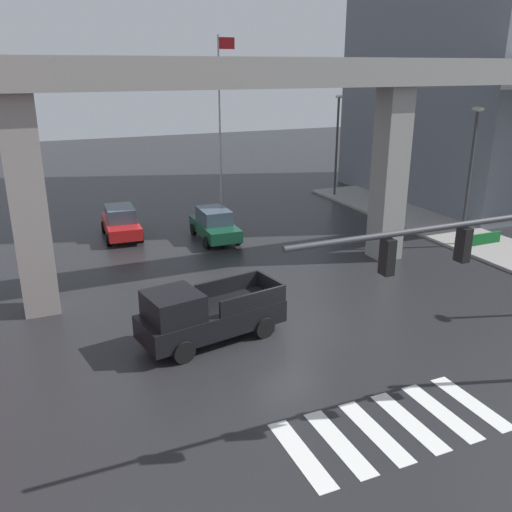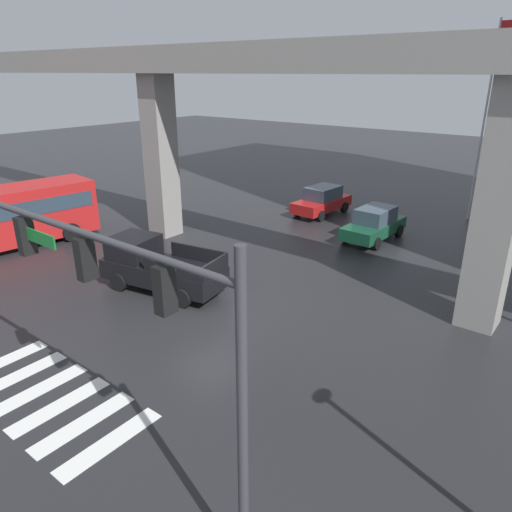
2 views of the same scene
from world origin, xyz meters
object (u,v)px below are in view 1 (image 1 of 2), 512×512
object	(u,v)px
sedan_dark_green	(215,224)
flagpole	(221,112)
street_lamp_mid_block	(471,161)
pickup_truck	(204,315)
street_lamp_far_north	(337,134)
sedan_red	(121,222)

from	to	relation	value
sedan_dark_green	flagpole	bearing A→B (deg)	66.46
street_lamp_mid_block	flagpole	size ratio (longest dim) A/B	0.66
pickup_truck	flagpole	xyz separation A→B (m)	(7.32, 18.09, 5.32)
pickup_truck	flagpole	size ratio (longest dim) A/B	0.49
sedan_dark_green	flagpole	world-z (taller)	flagpole
pickup_truck	street_lamp_far_north	bearing A→B (deg)	47.88
street_lamp_mid_block	flagpole	distance (m)	16.02
sedan_red	street_lamp_mid_block	size ratio (longest dim) A/B	0.61
street_lamp_mid_block	flagpole	xyz separation A→B (m)	(-8.64, 13.38, 1.75)
sedan_dark_green	street_lamp_far_north	xyz separation A→B (m)	(11.67, 6.51, 3.70)
sedan_dark_green	street_lamp_far_north	size ratio (longest dim) A/B	0.60
street_lamp_mid_block	street_lamp_far_north	size ratio (longest dim) A/B	1.00
pickup_truck	sedan_dark_green	xyz separation A→B (m)	(4.30, 11.15, -0.14)
pickup_truck	street_lamp_far_north	world-z (taller)	street_lamp_far_north
street_lamp_far_north	sedan_red	bearing A→B (deg)	-166.30
pickup_truck	flagpole	bearing A→B (deg)	67.96
sedan_dark_green	street_lamp_far_north	world-z (taller)	street_lamp_far_north
pickup_truck	street_lamp_far_north	distance (m)	24.07
sedan_red	street_lamp_far_north	xyz separation A→B (m)	(16.33, 3.98, 3.70)
street_lamp_mid_block	street_lamp_far_north	xyz separation A→B (m)	(0.00, 12.94, 0.00)
pickup_truck	sedan_dark_green	bearing A→B (deg)	68.92
pickup_truck	street_lamp_mid_block	distance (m)	17.02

